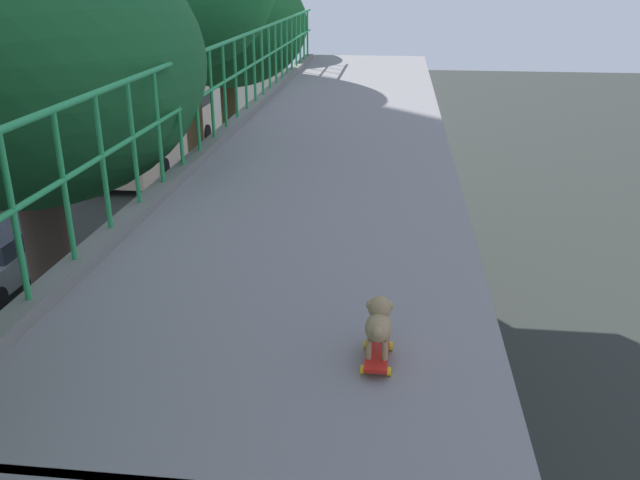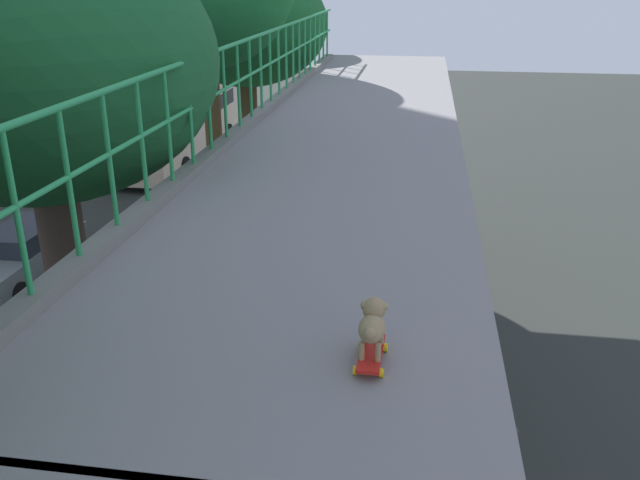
% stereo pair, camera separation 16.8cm
% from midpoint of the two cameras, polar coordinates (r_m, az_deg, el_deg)
% --- Properties ---
extents(car_white_fifth, '(1.84, 4.18, 1.29)m').
position_cam_midpoint_polar(car_white_fifth, '(15.97, -20.41, -7.34)').
color(car_white_fifth, silver).
rests_on(car_white_fifth, ground).
extents(car_grey_sixth, '(1.75, 4.55, 1.50)m').
position_cam_midpoint_polar(car_grey_sixth, '(20.30, -26.00, -1.47)').
color(car_grey_sixth, slate).
rests_on(car_grey_sixth, ground).
extents(car_yellow_cab_seventh, '(1.74, 4.29, 1.44)m').
position_cam_midpoint_polar(car_yellow_cab_seventh, '(21.61, -12.94, 1.30)').
color(car_yellow_cab_seventh, gold).
rests_on(car_yellow_cab_seventh, ground).
extents(city_bus, '(2.69, 10.56, 3.20)m').
position_cam_midpoint_polar(city_bus, '(31.25, -14.13, 9.81)').
color(city_bus, beige).
rests_on(city_bus, ground).
extents(roadside_tree_mid, '(4.51, 4.51, 8.74)m').
position_cam_midpoint_polar(roadside_tree_mid, '(9.07, -24.91, 12.80)').
color(roadside_tree_mid, '#4A3830').
rests_on(roadside_tree_mid, ground).
extents(roadside_tree_farthest, '(4.81, 4.81, 8.46)m').
position_cam_midpoint_polar(roadside_tree_farthest, '(20.50, -8.41, 17.71)').
color(roadside_tree_farthest, '#483B21').
rests_on(roadside_tree_farthest, ground).
extents(toy_skateboard, '(0.19, 0.44, 0.08)m').
position_cam_midpoint_polar(toy_skateboard, '(4.05, 3.76, -9.69)').
color(toy_skateboard, red).
rests_on(toy_skateboard, overpass_deck).
extents(small_dog, '(0.17, 0.39, 0.30)m').
position_cam_midpoint_polar(small_dog, '(3.98, 3.87, -7.03)').
color(small_dog, '#9C8159').
rests_on(small_dog, toy_skateboard).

